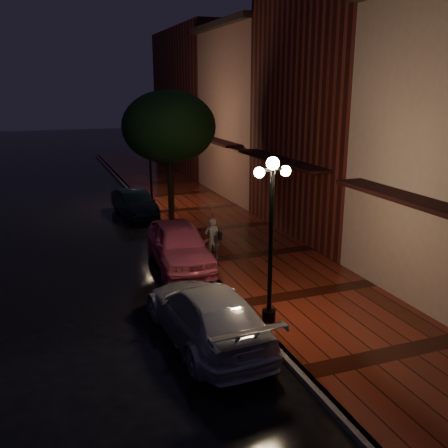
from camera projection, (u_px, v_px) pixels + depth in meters
name	position (u px, v px, depth m)	size (l,w,h in m)	color
ground	(198.00, 266.00, 17.52)	(120.00, 120.00, 0.00)	black
sidewalk	(257.00, 256.00, 18.26)	(4.50, 60.00, 0.15)	#40150B
curb	(198.00, 264.00, 17.50)	(0.25, 60.00, 0.15)	#595451
storefront_mid	(346.00, 101.00, 20.21)	(5.00, 8.00, 11.00)	#511914
storefront_far	(263.00, 115.00, 27.70)	(5.00, 8.00, 9.00)	#8C5951
storefront_extra	(206.00, 101.00, 36.59)	(5.00, 12.00, 10.00)	#511914
streetlamp_near	(271.00, 231.00, 12.43)	(0.96, 0.36, 4.31)	black
streetlamp_far	(150.00, 158.00, 25.07)	(0.96, 0.36, 4.31)	black
street_tree	(169.00, 129.00, 22.00)	(4.16, 4.16, 5.80)	black
pink_car	(180.00, 244.00, 17.34)	(1.83, 4.56, 1.55)	#EC6183
navy_car	(134.00, 203.00, 24.12)	(1.33, 3.80, 1.25)	black
silver_car	(207.00, 314.00, 12.19)	(2.00, 4.91, 1.43)	#B9B9C1
woman_with_umbrella	(212.00, 222.00, 17.51)	(0.85, 0.86, 2.04)	white
parking_meter	(216.00, 251.00, 16.03)	(0.15, 0.14, 1.34)	black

